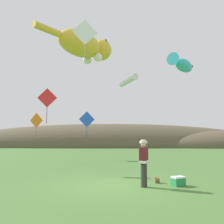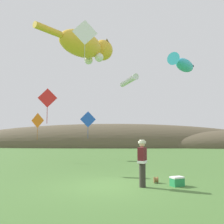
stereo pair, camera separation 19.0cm
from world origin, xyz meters
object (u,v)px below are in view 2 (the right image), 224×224
Objects in this scene: festival_attendant at (142,161)px; kite_diamond_white at (85,33)px; kite_tube_streamer at (129,81)px; kite_diamond_orange at (38,121)px; picnic_cooler at (177,181)px; kite_diamond_blue at (88,120)px; kite_spool at (156,180)px; kite_fish_windsock at (183,64)px; kite_diamond_red at (47,98)px; kite_giant_cat at (86,46)px.

festival_attendant is 0.76× the size of kite_diamond_white.
kite_tube_streamer is 1.33× the size of kite_diamond_orange.
kite_diamond_blue is at bearing 112.90° from picnic_cooler.
kite_diamond_white is at bearing 137.53° from picnic_cooler.
kite_diamond_orange is (-7.50, 8.50, 2.89)m from kite_spool.
kite_spool is 0.94m from picnic_cooler.
kite_tube_streamer is (-3.56, 0.69, -0.97)m from kite_fish_windsock.
kite_tube_streamer is at bearing 32.16° from kite_diamond_red.
kite_spool is at bearing -33.02° from kite_diamond_red.
kite_tube_streamer reaches higher than kite_diamond_red.
picnic_cooler reaches higher than kite_spool.
kite_diamond_orange is at bearing 126.40° from festival_attendant.
picnic_cooler is at bearing 8.43° from festival_attendant.
kite_tube_streamer is (-0.04, 7.38, 4.73)m from festival_attendant.
kite_fish_windsock is 8.68m from kite_diamond_blue.
kite_diamond_orange is (-6.86, 9.31, 2.07)m from festival_attendant.
kite_diamond_white is at bearing -85.89° from kite_diamond_blue.
festival_attendant is 1.32m from kite_spool.
picnic_cooler is at bearing -67.10° from kite_diamond_blue.
festival_attendant is 0.65× the size of kite_tube_streamer.
kite_giant_cat is (-4.01, 9.78, 9.20)m from kite_spool.
festival_attendant is 1.57m from picnic_cooler.
kite_tube_streamer reaches higher than festival_attendant.
festival_attendant reaches higher than picnic_cooler.
festival_attendant is at bearing -171.57° from picnic_cooler.
festival_attendant is at bearing -42.13° from kite_diamond_red.
kite_diamond_blue is 6.84m from kite_diamond_red.
festival_attendant is at bearing -55.40° from kite_diamond_white.
kite_giant_cat is 8.32m from kite_diamond_red.
kite_diamond_blue is (0.17, 0.36, -6.11)m from kite_giant_cat.
kite_fish_windsock is 3.76m from kite_tube_streamer.
picnic_cooler is 0.20× the size of kite_fish_windsock.
kite_diamond_orange is at bearing -159.82° from kite_giant_cat.
kite_tube_streamer reaches higher than kite_diamond_blue.
kite_diamond_orange is at bearing 164.21° from kite_tube_streamer.
kite_diamond_blue is at bearing 110.71° from kite_spool.
kite_diamond_blue is at bearing 94.11° from kite_diamond_white.
kite_diamond_orange is (-3.67, -1.65, -0.19)m from kite_diamond_blue.
kite_diamond_red is at bearing 146.00° from picnic_cooler.
kite_diamond_white is at bearing 137.19° from kite_spool.
kite_diamond_white is 8.26m from kite_diamond_orange.
kite_diamond_white reaches higher than kite_tube_streamer.
kite_giant_cat is at bearing 20.18° from kite_diamond_orange.
picnic_cooler is 0.09× the size of kite_giant_cat.
festival_attendant is 13.92m from kite_giant_cat.
kite_giant_cat reaches higher than kite_tube_streamer.
festival_attendant is 11.64m from kite_diamond_blue.
kite_giant_cat is at bearing 112.27° from kite_spool.
picnic_cooler is at bearing -42.47° from kite_diamond_white.
kite_spool is 9.24m from kite_fish_windsock.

